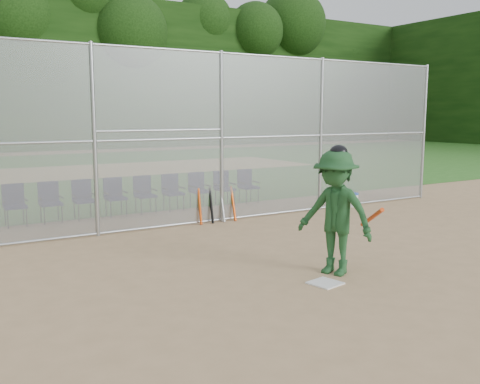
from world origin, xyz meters
TOP-DOWN VIEW (x-y plane):
  - ground at (0.00, 0.00)m, footprint 100.00×100.00m
  - grass_strip at (0.00, 18.00)m, footprint 100.00×100.00m
  - dirt_patch_far at (0.00, 18.00)m, footprint 24.00×24.00m
  - backstop_fence at (0.00, 5.00)m, footprint 16.09×0.09m
  - treeline at (0.00, 20.00)m, footprint 81.00×60.00m
  - home_plate at (0.01, 0.02)m, footprint 0.51×0.51m
  - batter_at_plate at (0.48, 0.35)m, footprint 1.15×1.51m
  - water_cooler at (5.12, 4.90)m, footprint 0.30×0.30m
  - spare_bats at (0.84, 4.95)m, footprint 0.96×0.28m
  - chair_1 at (-3.32, 6.95)m, footprint 0.54×0.52m
  - chair_2 at (-2.54, 6.95)m, footprint 0.54×0.52m
  - chair_3 at (-1.75, 6.95)m, footprint 0.54×0.52m
  - chair_4 at (-0.96, 6.95)m, footprint 0.54×0.52m
  - chair_5 at (-0.17, 6.95)m, footprint 0.54×0.52m
  - chair_6 at (0.62, 6.95)m, footprint 0.54×0.52m
  - chair_7 at (1.41, 6.95)m, footprint 0.54×0.52m
  - chair_8 at (2.19, 6.95)m, footprint 0.54×0.52m
  - chair_9 at (2.98, 6.95)m, footprint 0.54×0.52m

SIDE VIEW (x-z plane):
  - ground at x=0.00m, z-range 0.00..0.00m
  - grass_strip at x=0.00m, z-range 0.01..0.01m
  - dirt_patch_far at x=0.00m, z-range 0.01..0.01m
  - home_plate at x=0.01m, z-range 0.00..0.02m
  - water_cooler at x=5.12m, z-range 0.00..0.39m
  - spare_bats at x=0.84m, z-range 0.00..0.85m
  - chair_1 at x=-3.32m, z-range 0.00..0.96m
  - chair_2 at x=-2.54m, z-range 0.00..0.96m
  - chair_3 at x=-1.75m, z-range 0.00..0.96m
  - chair_4 at x=-0.96m, z-range 0.00..0.96m
  - chair_5 at x=-0.17m, z-range 0.00..0.96m
  - chair_6 at x=0.62m, z-range 0.00..0.96m
  - chair_7 at x=1.41m, z-range 0.00..0.96m
  - chair_8 at x=2.19m, z-range 0.00..0.96m
  - chair_9 at x=2.98m, z-range 0.00..0.96m
  - batter_at_plate at x=0.48m, z-range -0.03..2.05m
  - backstop_fence at x=0.00m, z-range 0.07..4.07m
  - treeline at x=0.00m, z-range 0.00..11.00m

